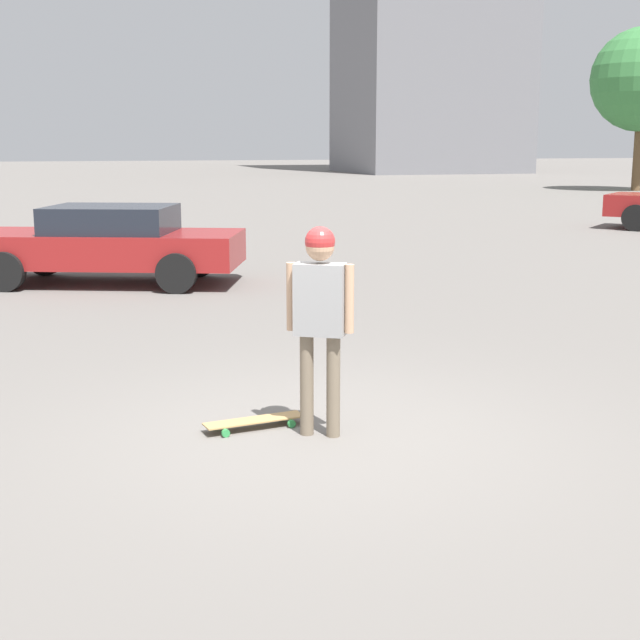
# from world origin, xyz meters

# --- Properties ---
(ground_plane) EXTENTS (220.00, 220.00, 0.00)m
(ground_plane) POSITION_xyz_m (0.00, 0.00, 0.00)
(ground_plane) COLOR slate
(person) EXTENTS (0.37, 0.49, 1.72)m
(person) POSITION_xyz_m (0.00, 0.00, 1.10)
(person) COLOR #7A6B56
(person) RESTS_ON ground_plane
(skateboard) EXTENTS (0.35, 0.88, 0.08)m
(skateboard) POSITION_xyz_m (-0.32, -0.48, 0.06)
(skateboard) COLOR tan
(skateboard) RESTS_ON ground_plane
(car_parked_near) EXTENTS (3.22, 4.86, 1.32)m
(car_parked_near) POSITION_xyz_m (-8.68, -1.23, 0.70)
(car_parked_near) COLOR maroon
(car_parked_near) RESTS_ON ground_plane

